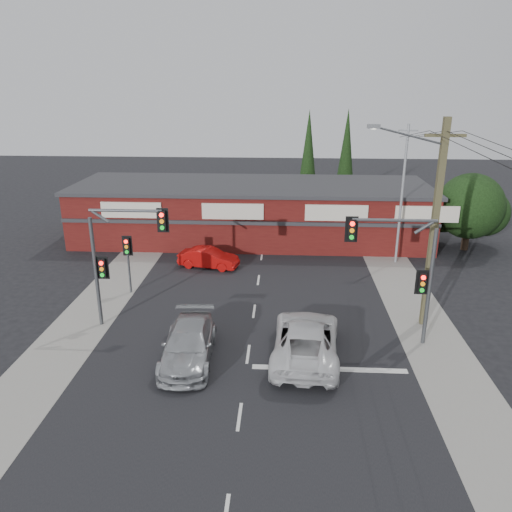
# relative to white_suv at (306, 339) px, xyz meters

# --- Properties ---
(ground) EXTENTS (120.00, 120.00, 0.00)m
(ground) POSITION_rel_white_suv_xyz_m (-2.53, 0.49, -0.84)
(ground) COLOR black
(ground) RESTS_ON ground
(road_strip) EXTENTS (14.00, 70.00, 0.01)m
(road_strip) POSITION_rel_white_suv_xyz_m (-2.53, 5.49, -0.83)
(road_strip) COLOR black
(road_strip) RESTS_ON ground
(verge_left) EXTENTS (3.00, 70.00, 0.02)m
(verge_left) POSITION_rel_white_suv_xyz_m (-11.03, 5.49, -0.83)
(verge_left) COLOR gray
(verge_left) RESTS_ON ground
(verge_right) EXTENTS (3.00, 70.00, 0.02)m
(verge_right) POSITION_rel_white_suv_xyz_m (5.97, 5.49, -0.83)
(verge_right) COLOR gray
(verge_right) RESTS_ON ground
(stop_line) EXTENTS (6.50, 0.35, 0.01)m
(stop_line) POSITION_rel_white_suv_xyz_m (0.97, -1.01, -0.82)
(stop_line) COLOR silver
(stop_line) RESTS_ON ground
(white_suv) EXTENTS (3.20, 6.22, 1.68)m
(white_suv) POSITION_rel_white_suv_xyz_m (0.00, 0.00, 0.00)
(white_suv) COLOR silver
(white_suv) RESTS_ON ground
(silver_suv) EXTENTS (2.35, 5.30, 1.51)m
(silver_suv) POSITION_rel_white_suv_xyz_m (-5.06, -0.56, -0.08)
(silver_suv) COLOR #AAADAF
(silver_suv) RESTS_ON ground
(red_sedan) EXTENTS (4.08, 2.11, 1.28)m
(red_sedan) POSITION_rel_white_suv_xyz_m (-5.87, 10.84, -0.20)
(red_sedan) COLOR #B10C0A
(red_sedan) RESTS_ON ground
(lane_dashes) EXTENTS (0.12, 36.64, 0.01)m
(lane_dashes) POSITION_rel_white_suv_xyz_m (-2.53, 0.01, -0.82)
(lane_dashes) COLOR silver
(lane_dashes) RESTS_ON ground
(shop_building) EXTENTS (27.30, 8.40, 4.22)m
(shop_building) POSITION_rel_white_suv_xyz_m (-3.52, 17.48, 1.29)
(shop_building) COLOR #48100E
(shop_building) RESTS_ON ground
(tree_cluster) EXTENTS (5.90, 5.10, 5.50)m
(tree_cluster) POSITION_rel_white_suv_xyz_m (12.16, 15.93, 2.06)
(tree_cluster) COLOR #2D2116
(tree_cluster) RESTS_ON ground
(conifer_near) EXTENTS (1.80, 1.80, 9.25)m
(conifer_near) POSITION_rel_white_suv_xyz_m (0.97, 24.49, 4.64)
(conifer_near) COLOR #2D2116
(conifer_near) RESTS_ON ground
(conifer_far) EXTENTS (1.80, 1.80, 9.25)m
(conifer_far) POSITION_rel_white_suv_xyz_m (4.47, 26.49, 4.64)
(conifer_far) COLOR #2D2116
(conifer_far) RESTS_ON ground
(traffic_mast_left) EXTENTS (3.77, 0.27, 5.97)m
(traffic_mast_left) POSITION_rel_white_suv_xyz_m (-8.96, 2.50, 3.09)
(traffic_mast_left) COLOR #47494C
(traffic_mast_left) RESTS_ON ground
(traffic_mast_right) EXTENTS (3.96, 0.27, 5.97)m
(traffic_mast_right) POSITION_rel_white_suv_xyz_m (4.33, 1.50, 3.11)
(traffic_mast_right) COLOR #47494C
(traffic_mast_right) RESTS_ON ground
(pedestal_signal) EXTENTS (0.55, 0.27, 3.38)m
(pedestal_signal) POSITION_rel_white_suv_xyz_m (-9.73, 6.50, 1.57)
(pedestal_signal) COLOR #47494C
(pedestal_signal) RESTS_ON ground
(utility_pole) EXTENTS (4.38, 0.59, 10.00)m
(utility_pole) POSITION_rel_white_suv_xyz_m (5.84, 3.48, 4.56)
(utility_pole) COLOR brown
(utility_pole) RESTS_ON ground
(steel_pole) EXTENTS (1.20, 0.16, 9.00)m
(steel_pole) POSITION_rel_white_suv_xyz_m (6.47, 12.49, 3.86)
(steel_pole) COLOR gray
(steel_pole) RESTS_ON ground
(power_lines) EXTENTS (2.01, 29.00, 1.22)m
(power_lines) POSITION_rel_white_suv_xyz_m (5.95, -1.98, 8.20)
(power_lines) COLOR black
(power_lines) RESTS_ON ground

